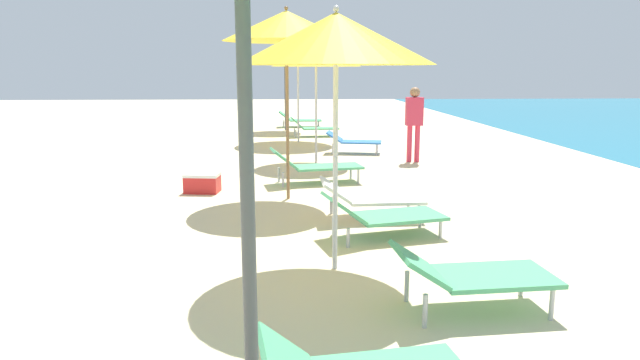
{
  "coord_description": "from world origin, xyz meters",
  "views": [
    {
      "loc": [
        0.18,
        1.62,
        1.98
      ],
      "look_at": [
        0.48,
        7.18,
        0.88
      ],
      "focal_mm": 31.35,
      "sensor_mm": 36.0,
      "label": 1
    }
  ],
  "objects_px": {
    "lounger_third_inland": "(472,274)",
    "umbrella_fifth": "(316,58)",
    "lounger_fourth_shoreside": "(315,165)",
    "umbrella_third": "(336,39)",
    "lounger_third_shoreside": "(383,214)",
    "lounger_farthest_shoreside": "(300,119)",
    "lounger_fifth_shoreside": "(353,141)",
    "umbrella_sixth": "(298,50)",
    "lounger_sixth_shoreside": "(313,127)",
    "cooler_box": "(202,183)",
    "umbrella_farthest": "(285,53)",
    "umbrella_fourth": "(286,26)",
    "person_walking_near": "(414,117)",
    "lounger_fourth_inland": "(370,196)"
  },
  "relations": [
    {
      "from": "umbrella_third",
      "to": "lounger_third_shoreside",
      "type": "height_order",
      "value": "umbrella_third"
    },
    {
      "from": "lounger_fifth_shoreside",
      "to": "umbrella_farthest",
      "type": "relative_size",
      "value": 0.5
    },
    {
      "from": "lounger_fifth_shoreside",
      "to": "lounger_sixth_shoreside",
      "type": "distance_m",
      "value": 3.61
    },
    {
      "from": "umbrella_sixth",
      "to": "cooler_box",
      "type": "distance_m",
      "value": 7.06
    },
    {
      "from": "lounger_third_shoreside",
      "to": "lounger_farthest_shoreside",
      "type": "distance_m",
      "value": 13.31
    },
    {
      "from": "lounger_third_inland",
      "to": "lounger_sixth_shoreside",
      "type": "height_order",
      "value": "lounger_sixth_shoreside"
    },
    {
      "from": "lounger_third_inland",
      "to": "person_walking_near",
      "type": "distance_m",
      "value": 7.76
    },
    {
      "from": "person_walking_near",
      "to": "cooler_box",
      "type": "distance_m",
      "value": 5.09
    },
    {
      "from": "lounger_fourth_shoreside",
      "to": "umbrella_third",
      "type": "bearing_deg",
      "value": -99.73
    },
    {
      "from": "umbrella_fourth",
      "to": "person_walking_near",
      "type": "distance_m",
      "value": 4.65
    },
    {
      "from": "person_walking_near",
      "to": "umbrella_fourth",
      "type": "bearing_deg",
      "value": 143.27
    },
    {
      "from": "lounger_fourth_shoreside",
      "to": "lounger_fifth_shoreside",
      "type": "relative_size",
      "value": 1.2
    },
    {
      "from": "lounger_fourth_inland",
      "to": "umbrella_fifth",
      "type": "height_order",
      "value": "umbrella_fifth"
    },
    {
      "from": "umbrella_farthest",
      "to": "lounger_farthest_shoreside",
      "type": "xyz_separation_m",
      "value": [
        0.48,
        1.13,
        -2.25
      ]
    },
    {
      "from": "umbrella_fourth",
      "to": "lounger_fifth_shoreside",
      "type": "bearing_deg",
      "value": 71.83
    },
    {
      "from": "umbrella_third",
      "to": "umbrella_sixth",
      "type": "height_order",
      "value": "umbrella_sixth"
    },
    {
      "from": "lounger_third_inland",
      "to": "lounger_sixth_shoreside",
      "type": "relative_size",
      "value": 0.92
    },
    {
      "from": "lounger_sixth_shoreside",
      "to": "umbrella_farthest",
      "type": "relative_size",
      "value": 0.53
    },
    {
      "from": "lounger_fifth_shoreside",
      "to": "umbrella_farthest",
      "type": "distance_m",
      "value": 5.98
    },
    {
      "from": "umbrella_fourth",
      "to": "lounger_fifth_shoreside",
      "type": "relative_size",
      "value": 2.08
    },
    {
      "from": "lounger_third_shoreside",
      "to": "lounger_fourth_inland",
      "type": "bearing_deg",
      "value": 77.82
    },
    {
      "from": "umbrella_third",
      "to": "umbrella_fourth",
      "type": "relative_size",
      "value": 0.89
    },
    {
      "from": "umbrella_farthest",
      "to": "cooler_box",
      "type": "bearing_deg",
      "value": -97.79
    },
    {
      "from": "lounger_third_shoreside",
      "to": "lounger_farthest_shoreside",
      "type": "bearing_deg",
      "value": 79.53
    },
    {
      "from": "umbrella_fourth",
      "to": "lounger_farthest_shoreside",
      "type": "relative_size",
      "value": 1.93
    },
    {
      "from": "lounger_third_shoreside",
      "to": "lounger_third_inland",
      "type": "relative_size",
      "value": 1.13
    },
    {
      "from": "umbrella_fourth",
      "to": "lounger_fourth_inland",
      "type": "relative_size",
      "value": 2.09
    },
    {
      "from": "lounger_fourth_inland",
      "to": "person_walking_near",
      "type": "relative_size",
      "value": 0.86
    },
    {
      "from": "lounger_third_shoreside",
      "to": "umbrella_sixth",
      "type": "bearing_deg",
      "value": 81.7
    },
    {
      "from": "lounger_third_inland",
      "to": "umbrella_sixth",
      "type": "bearing_deg",
      "value": 92.19
    },
    {
      "from": "person_walking_near",
      "to": "lounger_farthest_shoreside",
      "type": "bearing_deg",
      "value": 18.6
    },
    {
      "from": "umbrella_third",
      "to": "lounger_third_inland",
      "type": "relative_size",
      "value": 1.89
    },
    {
      "from": "lounger_farthest_shoreside",
      "to": "umbrella_farthest",
      "type": "bearing_deg",
      "value": -111.8
    },
    {
      "from": "lounger_third_shoreside",
      "to": "umbrella_sixth",
      "type": "height_order",
      "value": "umbrella_sixth"
    },
    {
      "from": "umbrella_third",
      "to": "umbrella_fifth",
      "type": "bearing_deg",
      "value": 88.93
    },
    {
      "from": "umbrella_fourth",
      "to": "umbrella_farthest",
      "type": "height_order",
      "value": "umbrella_fourth"
    },
    {
      "from": "lounger_farthest_shoreside",
      "to": "cooler_box",
      "type": "distance_m",
      "value": 10.8
    },
    {
      "from": "umbrella_third",
      "to": "umbrella_farthest",
      "type": "xyz_separation_m",
      "value": [
        -0.58,
        13.2,
        0.26
      ]
    },
    {
      "from": "lounger_fourth_shoreside",
      "to": "person_walking_near",
      "type": "relative_size",
      "value": 1.04
    },
    {
      "from": "lounger_fourth_shoreside",
      "to": "umbrella_fifth",
      "type": "relative_size",
      "value": 0.68
    },
    {
      "from": "cooler_box",
      "to": "lounger_third_inland",
      "type": "bearing_deg",
      "value": -58.35
    },
    {
      "from": "umbrella_fifth",
      "to": "lounger_third_inland",
      "type": "bearing_deg",
      "value": -83.12
    },
    {
      "from": "person_walking_near",
      "to": "lounger_fourth_inland",
      "type": "bearing_deg",
      "value": 162.76
    },
    {
      "from": "lounger_third_inland",
      "to": "umbrella_sixth",
      "type": "xyz_separation_m",
      "value": [
        -1.25,
        11.2,
        2.19
      ]
    },
    {
      "from": "lounger_third_inland",
      "to": "lounger_fourth_shoreside",
      "type": "height_order",
      "value": "lounger_fourth_shoreside"
    },
    {
      "from": "lounger_third_inland",
      "to": "umbrella_fourth",
      "type": "xyz_separation_m",
      "value": [
        -1.53,
        4.24,
        2.29
      ]
    },
    {
      "from": "lounger_third_inland",
      "to": "umbrella_fifth",
      "type": "distance_m",
      "value": 7.97
    },
    {
      "from": "lounger_fifth_shoreside",
      "to": "umbrella_third",
      "type": "bearing_deg",
      "value": -86.85
    },
    {
      "from": "lounger_third_inland",
      "to": "lounger_farthest_shoreside",
      "type": "height_order",
      "value": "lounger_farthest_shoreside"
    },
    {
      "from": "umbrella_third",
      "to": "umbrella_farthest",
      "type": "distance_m",
      "value": 13.21
    }
  ]
}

